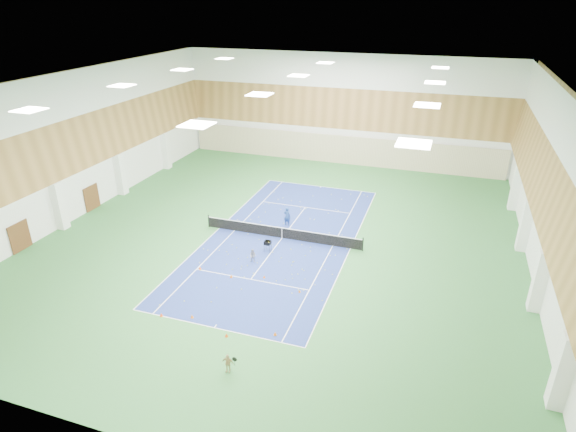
{
  "coord_description": "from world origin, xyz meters",
  "views": [
    {
      "loc": [
        11.22,
        -31.85,
        17.48
      ],
      "look_at": [
        0.5,
        0.01,
        2.0
      ],
      "focal_mm": 30.0,
      "sensor_mm": 36.0,
      "label": 1
    }
  ],
  "objects": [
    {
      "name": "ground",
      "position": [
        0.0,
        0.0,
        0.0
      ],
      "size": [
        40.0,
        40.0,
        0.0
      ],
      "primitive_type": "plane",
      "color": "#2D6932",
      "rests_on": "ground"
    },
    {
      "name": "room_shell",
      "position": [
        0.0,
        0.0,
        6.0
      ],
      "size": [
        36.0,
        40.0,
        12.0
      ],
      "primitive_type": null,
      "color": "white",
      "rests_on": "ground"
    },
    {
      "name": "wood_cladding",
      "position": [
        0.0,
        0.0,
        8.0
      ],
      "size": [
        36.0,
        40.0,
        8.0
      ],
      "primitive_type": null,
      "color": "olive",
      "rests_on": "room_shell"
    },
    {
      "name": "ceiling_light_grid",
      "position": [
        0.0,
        0.0,
        11.92
      ],
      "size": [
        21.4,
        25.4,
        0.06
      ],
      "primitive_type": null,
      "color": "white",
      "rests_on": "room_shell"
    },
    {
      "name": "court_surface",
      "position": [
        0.0,
        0.0,
        0.01
      ],
      "size": [
        10.97,
        23.77,
        0.01
      ],
      "primitive_type": "cube",
      "color": "navy",
      "rests_on": "ground"
    },
    {
      "name": "tennis_balls_scatter",
      "position": [
        0.0,
        0.0,
        0.05
      ],
      "size": [
        10.57,
        22.77,
        0.07
      ],
      "primitive_type": null,
      "color": "#C7D424",
      "rests_on": "ground"
    },
    {
      "name": "tennis_net",
      "position": [
        0.0,
        0.0,
        0.55
      ],
      "size": [
        12.8,
        0.1,
        1.1
      ],
      "primitive_type": null,
      "color": "black",
      "rests_on": "ground"
    },
    {
      "name": "back_curtain",
      "position": [
        0.0,
        19.75,
        1.6
      ],
      "size": [
        35.4,
        0.16,
        3.2
      ],
      "primitive_type": "cube",
      "color": "#C6B793",
      "rests_on": "ground"
    },
    {
      "name": "door_left_a",
      "position": [
        -17.92,
        -8.0,
        1.1
      ],
      "size": [
        0.08,
        1.8,
        2.2
      ],
      "primitive_type": "cube",
      "color": "#593319",
      "rests_on": "ground"
    },
    {
      "name": "door_left_b",
      "position": [
        -17.92,
        0.0,
        1.1
      ],
      "size": [
        0.08,
        1.8,
        2.2
      ],
      "primitive_type": "cube",
      "color": "#593319",
      "rests_on": "ground"
    },
    {
      "name": "coach",
      "position": [
        -0.37,
        2.35,
        0.82
      ],
      "size": [
        0.66,
        0.48,
        1.65
      ],
      "primitive_type": "imported",
      "rotation": [
        0.0,
        0.0,
        2.99
      ],
      "color": "navy",
      "rests_on": "ground"
    },
    {
      "name": "child_court",
      "position": [
        -0.74,
        -4.18,
        0.5
      ],
      "size": [
        0.51,
        0.41,
        1.01
      ],
      "primitive_type": "imported",
      "rotation": [
        0.0,
        0.0,
        0.05
      ],
      "color": "gray",
      "rests_on": "ground"
    },
    {
      "name": "child_apron",
      "position": [
        2.27,
        -14.84,
        0.54
      ],
      "size": [
        0.65,
        0.31,
        1.08
      ],
      "primitive_type": "imported",
      "rotation": [
        0.0,
        0.0,
        0.08
      ],
      "color": "tan",
      "rests_on": "ground"
    },
    {
      "name": "ball_cart",
      "position": [
        -0.33,
        -2.31,
        0.42
      ],
      "size": [
        0.5,
        0.5,
        0.85
      ],
      "primitive_type": null,
      "rotation": [
        0.0,
        0.0,
        0.02
      ],
      "color": "black",
      "rests_on": "ground"
    },
    {
      "name": "cone_svc_a",
      "position": [
        -3.9,
        -6.3,
        0.12
      ],
      "size": [
        0.21,
        0.21,
        0.23
      ],
      "primitive_type": "cone",
      "color": "#ED460C",
      "rests_on": "ground"
    },
    {
      "name": "cone_svc_b",
      "position": [
        -1.36,
        -6.59,
        0.12
      ],
      "size": [
        0.21,
        0.21,
        0.23
      ],
      "primitive_type": "cone",
      "color": "#E0590B",
      "rests_on": "ground"
    },
    {
      "name": "cone_svc_c",
      "position": [
        0.79,
        -5.93,
        0.1
      ],
      "size": [
        0.18,
        0.18,
        0.2
      ],
      "primitive_type": "cone",
      "color": "orange",
      "rests_on": "ground"
    },
    {
      "name": "cone_svc_d",
      "position": [
        3.59,
        -6.82,
        0.09
      ],
      "size": [
        0.17,
        0.17,
        0.19
      ],
      "primitive_type": "cone",
      "color": "orange",
      "rests_on": "ground"
    },
    {
      "name": "cone_base_a",
      "position": [
        -3.5,
        -11.89,
        0.12
      ],
      "size": [
        0.21,
        0.21,
        0.23
      ],
      "primitive_type": "cone",
      "color": "#E13D0B",
      "rests_on": "ground"
    },
    {
      "name": "cone_base_b",
      "position": [
        -1.67,
        -11.45,
        0.11
      ],
      "size": [
        0.21,
        0.21,
        0.23
      ],
      "primitive_type": "cone",
      "color": "orange",
      "rests_on": "ground"
    },
    {
      "name": "cone_base_c",
      "position": [
        1.01,
        -12.36,
        0.11
      ],
      "size": [
        0.2,
        0.2,
        0.22
      ],
      "primitive_type": "cone",
      "color": "#DB440B",
      "rests_on": "ground"
    },
    {
      "name": "cone_base_d",
      "position": [
        3.56,
        -11.37,
        0.11
      ],
      "size": [
        0.21,
        0.21,
        0.23
      ],
      "primitive_type": "cone",
      "color": "orange",
      "rests_on": "ground"
    }
  ]
}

